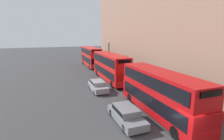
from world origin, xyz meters
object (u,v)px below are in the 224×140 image
(bus_leading, at_px, (160,91))
(bus_third_in_queue, at_px, (91,56))
(car_dark_sedan, at_px, (126,114))
(car_hatchback, at_px, (98,85))
(bus_second_in_queue, at_px, (110,66))

(bus_leading, relative_size, bus_third_in_queue, 0.99)
(car_dark_sedan, height_order, car_hatchback, car_hatchback)
(car_hatchback, bearing_deg, bus_leading, -68.99)
(bus_leading, relative_size, bus_second_in_queue, 0.94)
(bus_leading, distance_m, bus_third_in_queue, 26.99)
(bus_second_in_queue, bearing_deg, bus_leading, -90.00)
(bus_second_in_queue, relative_size, bus_third_in_queue, 1.06)
(bus_second_in_queue, xyz_separation_m, bus_third_in_queue, (0.00, 13.53, 0.07))
(car_hatchback, bearing_deg, bus_second_in_queue, 53.52)
(car_dark_sedan, distance_m, car_hatchback, 9.00)
(car_dark_sedan, relative_size, car_hatchback, 1.08)
(bus_second_in_queue, distance_m, car_dark_sedan, 14.11)
(bus_second_in_queue, xyz_separation_m, car_dark_sedan, (-3.40, -13.60, -1.64))
(bus_leading, height_order, car_dark_sedan, bus_leading)
(bus_third_in_queue, bearing_deg, car_dark_sedan, -97.14)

